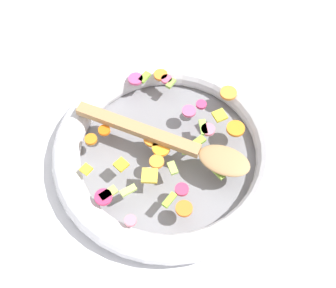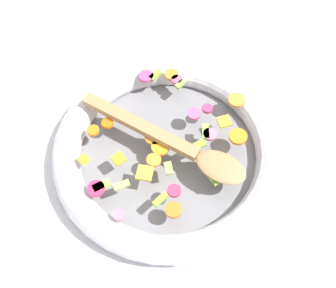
% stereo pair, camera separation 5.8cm
% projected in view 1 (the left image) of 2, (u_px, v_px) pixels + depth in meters
% --- Properties ---
extents(ground_plane, '(4.00, 4.00, 0.00)m').
position_uv_depth(ground_plane, '(168.00, 158.00, 0.86)').
color(ground_plane, silver).
extents(skillet, '(0.42, 0.42, 0.05)m').
position_uv_depth(skillet, '(168.00, 152.00, 0.84)').
color(skillet, slate).
rests_on(skillet, ground_plane).
extents(chopped_vegetables, '(0.33, 0.29, 0.01)m').
position_uv_depth(chopped_vegetables, '(166.00, 139.00, 0.82)').
color(chopped_vegetables, orange).
rests_on(chopped_vegetables, skillet).
extents(wooden_spoon, '(0.17, 0.31, 0.01)m').
position_uv_depth(wooden_spoon, '(180.00, 144.00, 0.80)').
color(wooden_spoon, '#A87F51').
rests_on(wooden_spoon, chopped_vegetables).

